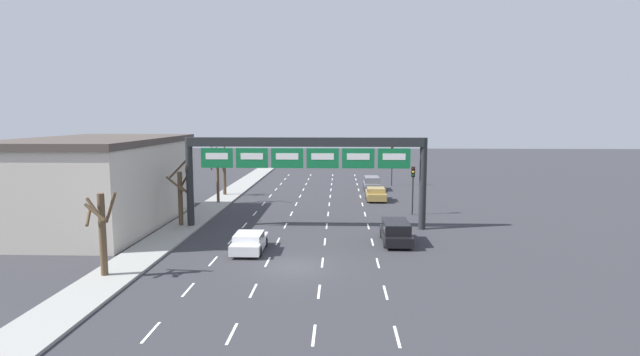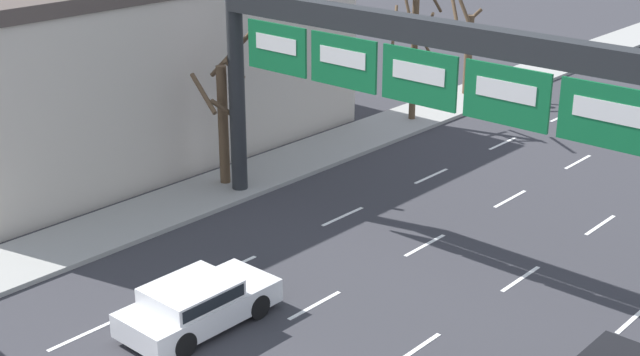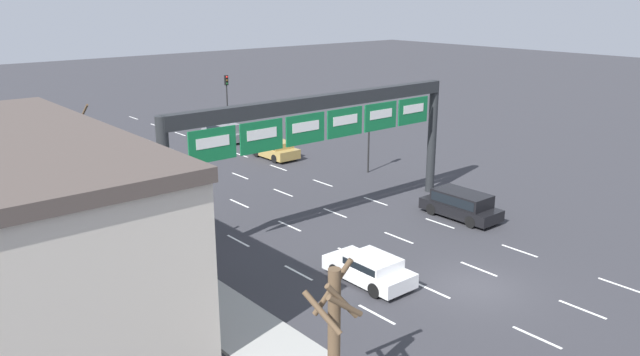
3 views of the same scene
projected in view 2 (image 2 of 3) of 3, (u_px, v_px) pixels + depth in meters
name	position (u px, v px, depth m)	size (l,w,h in m)	color
lane_dashes	(515.00, 235.00, 27.82)	(10.02, 67.00, 0.01)	white
sign_gantry	(467.00, 82.00, 23.54)	(18.65, 0.70, 7.08)	#232628
building_near	(113.00, 58.00, 34.90)	(10.40, 17.82, 7.01)	beige
car_white	(197.00, 302.00, 22.41)	(1.90, 4.14, 1.25)	silver
tree_bare_closest	(224.00, 112.00, 30.78)	(1.93, 2.06, 5.35)	brown
tree_bare_third	(467.00, 45.00, 41.81)	(1.72, 1.91, 5.29)	brown
tree_bare_furthest	(415.00, 49.00, 37.68)	(2.19, 2.18, 6.11)	brown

